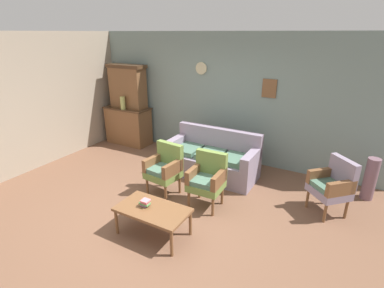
{
  "coord_description": "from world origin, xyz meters",
  "views": [
    {
      "loc": [
        2.36,
        -3.11,
        2.68
      ],
      "look_at": [
        0.04,
        1.02,
        0.85
      ],
      "focal_mm": 27.22,
      "sensor_mm": 36.0,
      "label": 1
    }
  ],
  "objects": [
    {
      "name": "floor_vase_by_wall",
      "position": [
        2.85,
        2.15,
        0.37
      ],
      "size": [
        0.2,
        0.2,
        0.74
      ],
      "primitive_type": "cylinder",
      "color": "#74555F",
      "rests_on": "ground"
    },
    {
      "name": "ground_plane",
      "position": [
        0.0,
        0.0,
        0.0
      ],
      "size": [
        7.68,
        7.68,
        0.0
      ],
      "primitive_type": "plane",
      "color": "brown"
    },
    {
      "name": "floral_couch",
      "position": [
        0.15,
        1.67,
        0.33
      ],
      "size": [
        1.77,
        0.81,
        0.9
      ],
      "color": "gray",
      "rests_on": "ground"
    },
    {
      "name": "book_stack_on_table",
      "position": [
        0.1,
        -0.41,
        0.47
      ],
      "size": [
        0.15,
        0.11,
        0.1
      ],
      "color": "#A976AE",
      "rests_on": "coffee_table"
    },
    {
      "name": "wingback_chair_by_fireplace",
      "position": [
        2.32,
        1.38,
        0.5
      ],
      "size": [
        0.71,
        0.71,
        0.9
      ],
      "color": "gray",
      "rests_on": "ground"
    },
    {
      "name": "side_cabinet",
      "position": [
        -2.49,
        2.25,
        0.47
      ],
      "size": [
        1.16,
        0.55,
        0.93
      ],
      "color": "brown",
      "rests_on": "ground"
    },
    {
      "name": "wall_left_side",
      "position": [
        -3.23,
        0.0,
        1.35
      ],
      "size": [
        0.06,
        5.2,
        2.7
      ],
      "primitive_type": "cube",
      "color": "gray",
      "rests_on": "ground"
    },
    {
      "name": "wall_back_with_decor",
      "position": [
        0.0,
        2.63,
        1.35
      ],
      "size": [
        6.4,
        0.09,
        2.7
      ],
      "color": "gray",
      "rests_on": "ground"
    },
    {
      "name": "vase_on_cabinet",
      "position": [
        -2.45,
        2.07,
        1.09
      ],
      "size": [
        0.12,
        0.12,
        0.31
      ],
      "primitive_type": "cylinder",
      "color": "tan",
      "rests_on": "side_cabinet"
    },
    {
      "name": "cabinet_upper_hutch",
      "position": [
        -2.49,
        2.33,
        1.45
      ],
      "size": [
        0.99,
        0.38,
        1.03
      ],
      "color": "brown",
      "rests_on": "side_cabinet"
    },
    {
      "name": "armchair_by_doorway",
      "position": [
        0.55,
        0.63,
        0.5
      ],
      "size": [
        0.53,
        0.5,
        0.9
      ],
      "color": "olive",
      "rests_on": "ground"
    },
    {
      "name": "coffee_table",
      "position": [
        0.23,
        -0.41,
        0.38
      ],
      "size": [
        1.0,
        0.56,
        0.42
      ],
      "color": "brown",
      "rests_on": "ground"
    },
    {
      "name": "armchair_near_cabinet",
      "position": [
        -0.27,
        0.62,
        0.5
      ],
      "size": [
        0.57,
        0.54,
        0.9
      ],
      "color": "olive",
      "rests_on": "ground"
    }
  ]
}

